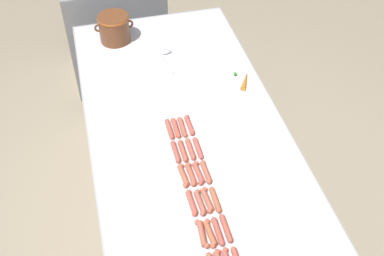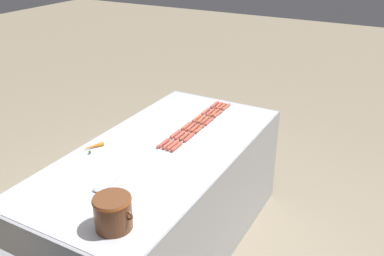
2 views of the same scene
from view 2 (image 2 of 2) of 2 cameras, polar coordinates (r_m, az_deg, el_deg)
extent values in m
plane|color=gray|center=(3.65, -3.86, -15.36)|extent=(20.00, 20.00, 0.00)
cube|color=#9EA0A5|center=(3.38, -4.08, -9.60)|extent=(1.10, 2.26, 0.89)
cube|color=silver|center=(3.14, -4.32, -2.88)|extent=(1.08, 2.22, 0.00)
cylinder|color=#B05C40|center=(3.85, 4.61, 2.84)|extent=(0.03, 0.13, 0.03)
sphere|color=#B05C40|center=(3.90, 5.00, 3.16)|extent=(0.03, 0.03, 0.03)
sphere|color=#B05C40|center=(3.79, 4.22, 2.51)|extent=(0.03, 0.03, 0.03)
cylinder|color=#B15842|center=(3.70, 3.46, 1.92)|extent=(0.04, 0.13, 0.03)
sphere|color=#B15842|center=(3.75, 3.82, 2.27)|extent=(0.03, 0.03, 0.03)
sphere|color=#B15842|center=(3.64, 3.08, 1.55)|extent=(0.03, 0.03, 0.03)
cylinder|color=#BD5242|center=(3.55, 2.25, 0.90)|extent=(0.03, 0.13, 0.03)
sphere|color=#BD5242|center=(3.60, 2.75, 1.27)|extent=(0.03, 0.03, 0.03)
sphere|color=#BD5242|center=(3.50, 1.74, 0.52)|extent=(0.03, 0.03, 0.03)
cylinder|color=#B9593D|center=(3.41, 0.90, -0.16)|extent=(0.04, 0.13, 0.03)
sphere|color=#B9593D|center=(3.46, 1.47, 0.23)|extent=(0.03, 0.03, 0.03)
sphere|color=#B9593D|center=(3.36, 0.31, -0.56)|extent=(0.03, 0.03, 0.03)
cylinder|color=#B25042|center=(3.27, -0.46, -1.28)|extent=(0.03, 0.13, 0.03)
sphere|color=#B25042|center=(3.32, 0.11, -0.85)|extent=(0.03, 0.03, 0.03)
sphere|color=#B25042|center=(3.22, -1.04, -1.73)|extent=(0.03, 0.03, 0.03)
cylinder|color=#B95140|center=(3.14, -2.09, -2.52)|extent=(0.03, 0.13, 0.03)
sphere|color=#B95140|center=(3.19, -1.50, -2.04)|extent=(0.03, 0.03, 0.03)
sphere|color=#B95140|center=(3.09, -2.71, -3.01)|extent=(0.03, 0.03, 0.03)
cylinder|color=#BD5640|center=(3.86, 4.06, 2.91)|extent=(0.04, 0.13, 0.03)
sphere|color=#BD5640|center=(3.91, 4.52, 3.21)|extent=(0.03, 0.03, 0.03)
sphere|color=#BD5640|center=(3.80, 3.58, 2.60)|extent=(0.03, 0.03, 0.03)
cylinder|color=#BC5C3E|center=(3.72, 2.99, 2.06)|extent=(0.04, 0.13, 0.03)
sphere|color=#BC5C3E|center=(3.77, 3.49, 2.39)|extent=(0.03, 0.03, 0.03)
sphere|color=#BC5C3E|center=(3.66, 2.48, 1.72)|extent=(0.03, 0.03, 0.03)
cylinder|color=#AF5A45|center=(3.57, 1.73, 1.07)|extent=(0.03, 0.13, 0.03)
sphere|color=#AF5A45|center=(3.62, 2.25, 1.43)|extent=(0.03, 0.03, 0.03)
sphere|color=#AF5A45|center=(3.52, 1.19, 0.71)|extent=(0.03, 0.03, 0.03)
cylinder|color=#B6543F|center=(3.42, 0.33, -0.01)|extent=(0.03, 0.13, 0.03)
sphere|color=#B6543F|center=(3.48, 0.89, 0.38)|extent=(0.03, 0.03, 0.03)
sphere|color=#B6543F|center=(3.37, -0.24, -0.42)|extent=(0.03, 0.03, 0.03)
cylinder|color=#B0523D|center=(3.29, -1.02, -1.11)|extent=(0.03, 0.13, 0.03)
sphere|color=#B0523D|center=(3.34, -0.45, -0.68)|extent=(0.03, 0.03, 0.03)
sphere|color=#B0523D|center=(3.24, -1.61, -1.55)|extent=(0.03, 0.03, 0.03)
cylinder|color=#BB513F|center=(3.16, -2.66, -2.36)|extent=(0.03, 0.13, 0.03)
sphere|color=#BB513F|center=(3.21, -2.08, -1.89)|extent=(0.03, 0.03, 0.03)
sphere|color=#BB513F|center=(3.11, -3.26, -2.86)|extent=(0.03, 0.03, 0.03)
cylinder|color=#BD5445|center=(3.87, 3.58, 3.02)|extent=(0.04, 0.13, 0.03)
sphere|color=#BD5445|center=(3.92, 4.05, 3.32)|extent=(0.03, 0.03, 0.03)
sphere|color=#BD5445|center=(3.82, 3.10, 2.71)|extent=(0.03, 0.03, 0.03)
cylinder|color=#B35041|center=(3.73, 2.47, 2.17)|extent=(0.03, 0.13, 0.03)
sphere|color=#B35041|center=(3.78, 2.91, 2.50)|extent=(0.03, 0.03, 0.03)
sphere|color=#B35041|center=(3.68, 2.02, 1.82)|extent=(0.03, 0.03, 0.03)
cylinder|color=#B65A43|center=(3.58, 1.16, 1.16)|extent=(0.04, 0.13, 0.03)
sphere|color=#B65A43|center=(3.63, 1.71, 1.51)|extent=(0.03, 0.03, 0.03)
sphere|color=#B65A43|center=(3.53, 0.60, 0.79)|extent=(0.03, 0.03, 0.03)
cylinder|color=#B85142|center=(3.44, -0.23, 0.12)|extent=(0.04, 0.13, 0.03)
sphere|color=#B85142|center=(3.49, 0.36, 0.50)|extent=(0.03, 0.03, 0.03)
sphere|color=#B85142|center=(3.39, -0.84, -0.27)|extent=(0.03, 0.03, 0.03)
cylinder|color=#BA5444|center=(3.31, -1.67, -0.97)|extent=(0.03, 0.13, 0.03)
sphere|color=#BA5444|center=(3.36, -1.10, -0.55)|extent=(0.03, 0.03, 0.03)
sphere|color=#BA5444|center=(3.26, -2.26, -1.42)|extent=(0.03, 0.03, 0.03)
cylinder|color=#B45743|center=(3.18, -3.21, -2.20)|extent=(0.03, 0.13, 0.03)
sphere|color=#B45743|center=(3.23, -2.62, -1.73)|extent=(0.03, 0.03, 0.03)
sphere|color=#B45743|center=(3.13, -3.81, -2.69)|extent=(0.03, 0.03, 0.03)
cylinder|color=#B75141|center=(3.89, 3.08, 3.16)|extent=(0.03, 0.13, 0.03)
sphere|color=#B75141|center=(3.95, 3.50, 3.47)|extent=(0.03, 0.03, 0.03)
sphere|color=#B75141|center=(3.84, 2.65, 2.84)|extent=(0.03, 0.03, 0.03)
cylinder|color=#B2513E|center=(3.74, 1.86, 2.25)|extent=(0.03, 0.13, 0.03)
sphere|color=#B2513E|center=(3.80, 2.31, 2.59)|extent=(0.03, 0.03, 0.03)
sphere|color=#B2513E|center=(3.69, 1.40, 1.90)|extent=(0.03, 0.03, 0.03)
cylinder|color=#B75A3D|center=(3.60, 0.68, 1.33)|extent=(0.03, 0.13, 0.03)
sphere|color=#B75A3D|center=(3.66, 1.16, 1.69)|extent=(0.03, 0.03, 0.03)
sphere|color=#B75A3D|center=(3.55, 0.18, 0.95)|extent=(0.03, 0.03, 0.03)
cylinder|color=#B35841|center=(3.46, -0.77, 0.27)|extent=(0.03, 0.13, 0.03)
sphere|color=#B35841|center=(3.51, -0.22, 0.66)|extent=(0.03, 0.03, 0.03)
sphere|color=#B35841|center=(3.41, -1.33, -0.12)|extent=(0.03, 0.03, 0.03)
cylinder|color=#BC5145|center=(3.33, -2.26, -0.81)|extent=(0.03, 0.13, 0.03)
sphere|color=#BC5145|center=(3.38, -1.70, -0.38)|extent=(0.03, 0.03, 0.03)
sphere|color=#BC5145|center=(3.28, -2.83, -1.25)|extent=(0.03, 0.03, 0.03)
cylinder|color=#BE5044|center=(3.19, -3.89, -2.06)|extent=(0.03, 0.13, 0.03)
sphere|color=#BE5044|center=(3.24, -3.24, -1.60)|extent=(0.03, 0.03, 0.03)
sphere|color=#BE5044|center=(3.15, -4.56, -2.52)|extent=(0.03, 0.03, 0.03)
cylinder|color=brown|center=(2.36, -10.60, -11.16)|extent=(0.21, 0.21, 0.19)
torus|color=#9E4A1B|center=(2.31, -10.76, -9.51)|extent=(0.21, 0.21, 0.02)
torus|color=brown|center=(2.29, -8.59, -11.59)|extent=(0.06, 0.01, 0.06)
torus|color=brown|center=(2.40, -12.58, -10.01)|extent=(0.06, 0.01, 0.06)
cylinder|color=#B7B7BC|center=(2.78, -10.45, -7.11)|extent=(0.05, 0.22, 0.01)
ellipsoid|color=#B7B7BC|center=(2.71, -12.56, -8.17)|extent=(0.08, 0.06, 0.02)
cone|color=orange|center=(3.22, -13.25, -2.43)|extent=(0.11, 0.17, 0.03)
sphere|color=#387F2D|center=(3.15, -13.60, -3.15)|extent=(0.02, 0.02, 0.02)
camera|label=1|loc=(4.40, 16.53, 29.85)|focal=44.99mm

